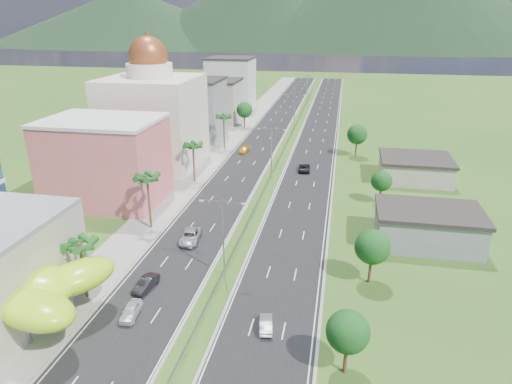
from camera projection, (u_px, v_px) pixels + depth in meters
The scene contains 33 objects.
ground at pixel (203, 321), 52.10m from camera, with size 500.00×500.00×0.00m, color #2D5119.
road_left at pixel (267, 133), 135.83m from camera, with size 11.00×260.00×0.04m, color black.
road_right at pixel (318, 135), 133.21m from camera, with size 11.00×260.00×0.04m, color black.
sidewalk_left at pixel (236, 131), 137.47m from camera, with size 7.00×260.00×0.12m, color gray.
median_guardrail at pixel (284, 148), 117.81m from camera, with size 0.10×216.06×0.76m.
streetlight_median_b at pixel (223, 230), 58.82m from camera, with size 6.04×0.25×11.00m.
streetlight_median_c at pixel (272, 148), 95.45m from camera, with size 6.04×0.25×11.00m.
streetlight_median_d at pixel (295, 108), 136.66m from camera, with size 6.04×0.25×11.00m.
streetlight_median_e at pixel (307, 87), 177.88m from camera, with size 6.04×0.25×11.00m.
lime_canopy at pixel (15, 285), 50.12m from camera, with size 18.00×15.00×7.40m.
pink_shophouse at pixel (106, 162), 83.58m from camera, with size 20.00×15.00×15.00m, color #D56157.
domed_building at pixel (153, 116), 103.25m from camera, with size 20.00×20.00×28.70m.
midrise_grey at pixel (193, 110), 127.19m from camera, with size 16.00×15.00×16.00m, color gray.
midrise_beige at pixel (214, 102), 147.88m from camera, with size 16.00×15.00×13.00m, color #A19984.
midrise_white at pixel (231, 84), 168.04m from camera, with size 16.00×15.00×18.00m, color silver.
shed_near at pixel (427, 228), 69.20m from camera, with size 15.00×10.00×5.00m, color gray.
shed_far at pixel (415, 170), 96.44m from camera, with size 14.00×12.00×4.40m, color #A19984.
palm_tree_b at pixel (80, 246), 54.08m from camera, with size 3.60×3.60×8.10m.
palm_tree_c at pixel (147, 179), 71.88m from camera, with size 3.60×3.60×9.60m.
palm_tree_d at pixel (193, 147), 93.29m from camera, with size 3.60×3.60×8.60m.
palm_tree_e at pixel (224, 118), 115.91m from camera, with size 3.60×3.60×9.40m.
leafy_tree_lfar at pixel (244, 110), 139.79m from camera, with size 4.90×4.90×8.05m.
leafy_tree_ra at pixel (348, 332), 43.00m from camera, with size 4.20×4.20×6.90m.
leafy_tree_rb at pixel (372, 247), 57.90m from camera, with size 4.55×4.55×7.47m.
leafy_tree_rc at pixel (382, 181), 83.31m from camera, with size 3.85×3.85×6.33m.
leafy_tree_rd at pixel (357, 134), 111.05m from camera, with size 4.90×4.90×8.05m.
mountain_ridge at pixel (393, 51), 453.76m from camera, with size 860.00×140.00×90.00m, color black, non-canonical shape.
car_white_near_left at pixel (131, 311), 52.65m from camera, with size 1.73×4.29×1.46m, color silver.
car_dark_left at pixel (146, 284), 57.99m from camera, with size 1.58×4.54×1.49m, color black.
car_silver_mid_left at pixel (190, 237), 70.20m from camera, with size 2.72×5.90×1.64m, color #94959B.
car_yellow_far_left at pixel (244, 150), 116.07m from camera, with size 1.95×4.79×1.39m, color orange.
car_silver_right at pixel (266, 324), 50.58m from camera, with size 1.38×3.94×1.30m, color #A9ABB0.
car_dark_far_right at pixel (304, 168), 102.25m from camera, with size 2.53×5.49×1.53m, color black.
Camera 1 is at (14.09, -41.31, 32.64)m, focal length 32.00 mm.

